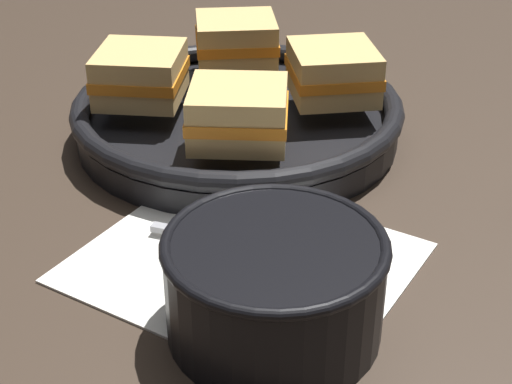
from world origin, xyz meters
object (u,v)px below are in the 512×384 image
Objects in this scene: sandwich_near_left at (238,114)px; soup_bowl at (275,280)px; skillet at (238,117)px; sandwich_far_left at (236,41)px; sandwich_near_right at (333,72)px; sandwich_far_right at (140,74)px; spoon at (289,253)px.

soup_bowl is at bearing -49.50° from sandwich_near_left.
sandwich_far_left reaches higher than skillet.
sandwich_near_left is 0.12m from sandwich_near_right.
sandwich_far_right is at bearing -100.45° from sandwich_far_left.
soup_bowl is 1.27× the size of sandwich_far_left.
skillet is 2.78× the size of sandwich_near_right.
skillet is 2.79× the size of sandwich_far_left.
skillet is 0.10m from sandwich_near_left.
skillet is at bearing -145.45° from sandwich_near_right.
spoon is 0.22m from sandwich_near_right.
sandwich_near_left is (0.05, -0.07, 0.04)m from skillet.
sandwich_near_left and sandwich_far_left have the same top height.
sandwich_far_right reaches higher than skillet.
soup_bowl is 1.31× the size of sandwich_near_left.
sandwich_far_left is at bearing 169.55° from sandwich_near_right.
sandwich_far_right reaches higher than soup_bowl.
spoon is at bearing -69.87° from sandwich_near_right.
sandwich_near_left is at bearing -100.45° from sandwich_near_right.
sandwich_far_left reaches higher than spoon.
spoon is (-0.03, 0.07, -0.03)m from soup_bowl.
sandwich_far_left reaches higher than soup_bowl.
soup_bowl is 0.19m from sandwich_near_left.
sandwich_far_right is at bearing -145.45° from skillet.
sandwich_near_right is at bearing 79.55° from sandwich_near_left.
sandwich_far_right is (-0.25, 0.17, 0.03)m from soup_bowl.
soup_bowl is at bearing -69.09° from sandwich_near_right.
sandwich_far_right is at bearing 145.64° from soup_bowl.
sandwich_far_left is at bearing 124.55° from sandwich_near_left.
sandwich_far_left is (-0.20, 0.22, 0.06)m from spoon.
sandwich_near_left reaches higher than spoon.
sandwich_near_right is at bearing 34.55° from sandwich_far_right.
soup_bowl reaches higher than spoon.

